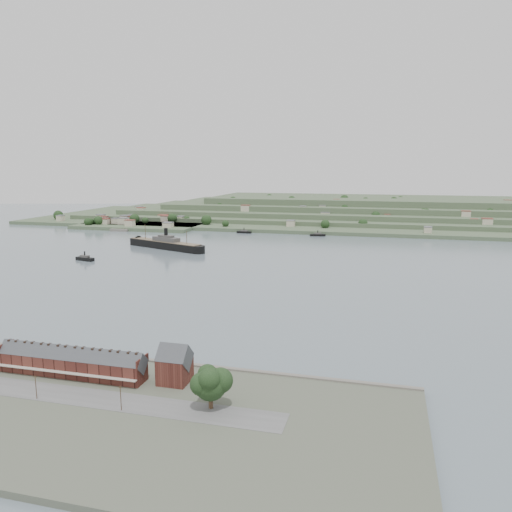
% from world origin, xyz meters
% --- Properties ---
extents(ground, '(1400.00, 1400.00, 0.00)m').
position_xyz_m(ground, '(0.00, 0.00, 0.00)').
color(ground, slate).
rests_on(ground, ground).
extents(near_shore, '(220.00, 80.00, 2.60)m').
position_xyz_m(near_shore, '(0.00, -186.75, 1.01)').
color(near_shore, '#4C5142').
rests_on(near_shore, ground).
extents(terrace_row, '(55.60, 9.80, 11.07)m').
position_xyz_m(terrace_row, '(-10.00, -168.02, 6.84)').
color(terrace_row, '#421C17').
rests_on(terrace_row, ground).
extents(gabled_building, '(10.40, 10.18, 14.09)m').
position_xyz_m(gabled_building, '(27.50, -164.00, 8.19)').
color(gabled_building, '#421C17').
rests_on(gabled_building, ground).
extents(far_peninsula, '(760.00, 309.00, 30.00)m').
position_xyz_m(far_peninsula, '(27.91, 393.10, 11.88)').
color(far_peninsula, '#3C5035').
rests_on(far_peninsula, ground).
extents(steamship, '(91.12, 44.17, 22.93)m').
position_xyz_m(steamship, '(-103.00, 104.80, 4.23)').
color(steamship, black).
rests_on(steamship, ground).
extents(tugboat, '(17.48, 8.57, 7.60)m').
position_xyz_m(tugboat, '(-137.96, 33.25, 1.85)').
color(tugboat, black).
rests_on(tugboat, ground).
extents(ferry_west, '(16.43, 4.61, 6.16)m').
position_xyz_m(ferry_west, '(-60.02, 225.00, 1.48)').
color(ferry_west, black).
rests_on(ferry_west, ground).
extents(ferry_east, '(17.30, 7.87, 6.27)m').
position_xyz_m(ferry_east, '(23.86, 222.31, 1.51)').
color(ferry_east, black).
rests_on(ferry_east, ground).
extents(fig_tree, '(12.51, 10.83, 13.96)m').
position_xyz_m(fig_tree, '(46.17, -179.09, 10.52)').
color(fig_tree, '#422F1E').
rests_on(fig_tree, ground).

